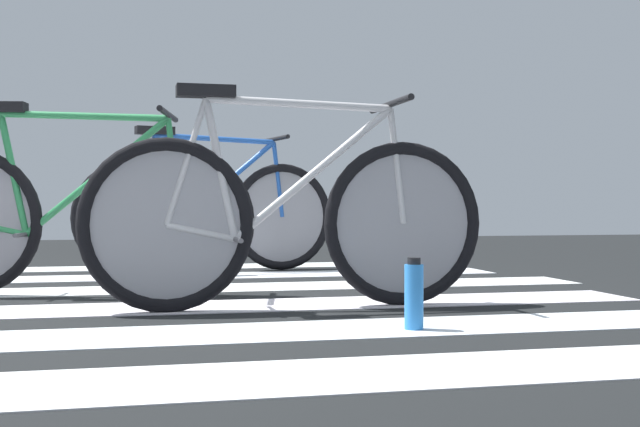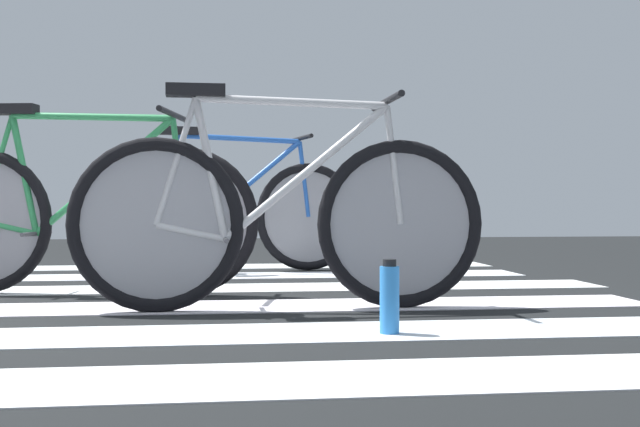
{
  "view_description": "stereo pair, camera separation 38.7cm",
  "coord_description": "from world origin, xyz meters",
  "views": [
    {
      "loc": [
        0.22,
        -3.69,
        0.46
      ],
      "look_at": [
        1.08,
        0.02,
        0.42
      ],
      "focal_mm": 46.33,
      "sensor_mm": 36.0,
      "label": 1
    },
    {
      "loc": [
        0.61,
        -3.69,
        0.46
      ],
      "look_at": [
        1.08,
        0.02,
        0.42
      ],
      "focal_mm": 46.33,
      "sensor_mm": 36.0,
      "label": 2
    }
  ],
  "objects": [
    {
      "name": "bicycle_2_of_3",
      "position": [
        -0.05,
        0.45,
        0.41
      ],
      "size": [
        1.71,
        0.56,
        0.93
      ],
      "rotation": [
        0.0,
        0.0,
        -0.19
      ],
      "color": "black",
      "rests_on": "ground"
    },
    {
      "name": "crosswalk_markings",
      "position": [
        -0.05,
        0.26,
        0.02
      ],
      "size": [
        5.4,
        4.22,
        0.0
      ],
      "color": "silver",
      "rests_on": "ground"
    },
    {
      "name": "water_bottle",
      "position": [
        1.19,
        -0.94,
        0.14
      ],
      "size": [
        0.07,
        0.07,
        0.26
      ],
      "color": "#2E83DC",
      "rests_on": "ground"
    },
    {
      "name": "bicycle_1_of_3",
      "position": [
        0.87,
        -0.27,
        0.41
      ],
      "size": [
        1.74,
        0.52,
        0.93
      ],
      "rotation": [
        0.0,
        0.0,
        0.02
      ],
      "color": "black",
      "rests_on": "ground"
    },
    {
      "name": "ground",
      "position": [
        0.0,
        0.0,
        0.01
      ],
      "size": [
        18.0,
        14.0,
        0.02
      ],
      "color": "black"
    },
    {
      "name": "bicycle_3_of_3",
      "position": [
        0.71,
        1.68,
        0.41
      ],
      "size": [
        1.72,
        0.56,
        0.93
      ],
      "rotation": [
        0.0,
        0.0,
        0.19
      ],
      "color": "black",
      "rests_on": "ground"
    }
  ]
}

